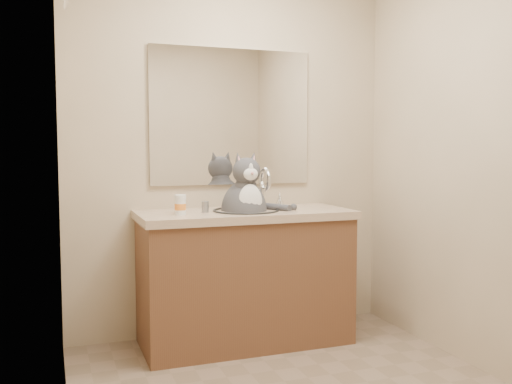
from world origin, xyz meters
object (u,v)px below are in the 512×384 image
Objects in this scene: cat at (245,206)px; pill_bottle_orange at (180,205)px; grey_canister at (205,207)px; pill_bottle_redcap at (181,205)px.

cat is 4.90× the size of pill_bottle_orange.
grey_canister is at bearing 20.81° from pill_bottle_orange.
pill_bottle_redcap is at bearing 76.32° from pill_bottle_orange.
cat reaches higher than pill_bottle_orange.
pill_bottle_orange is 0.18m from grey_canister.
grey_canister is (-0.26, -0.01, 0.01)m from cat.
cat is 0.26m from grey_canister.
pill_bottle_redcap is 1.45× the size of grey_canister.
cat is at bearing 2.99° from grey_canister.
grey_canister is (0.15, -0.02, -0.02)m from pill_bottle_redcap.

